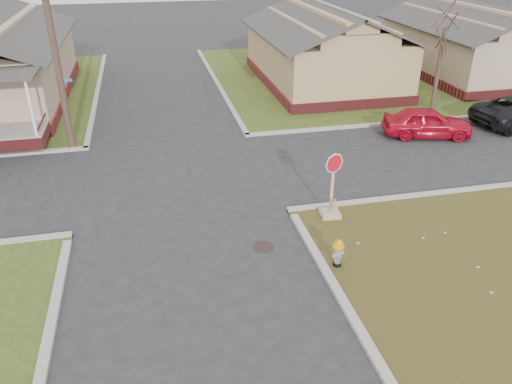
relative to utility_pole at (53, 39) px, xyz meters
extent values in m
plane|color=#27282A|center=(4.20, -8.90, -4.66)|extent=(120.00, 120.00, 0.00)
cube|color=#33491A|center=(26.20, 9.10, -4.64)|extent=(37.00, 19.00, 0.05)
cylinder|color=black|center=(6.40, -9.40, -4.66)|extent=(0.64, 0.64, 0.01)
cube|color=maroon|center=(14.20, 7.60, -4.36)|extent=(7.20, 11.20, 0.60)
cube|color=tan|center=(14.20, 7.60, -2.76)|extent=(7.00, 11.00, 2.60)
cube|color=maroon|center=(24.20, 7.60, -4.36)|extent=(7.20, 11.20, 0.60)
cube|color=tan|center=(24.20, 7.60, -2.76)|extent=(7.00, 11.00, 2.60)
cylinder|color=#3C2822|center=(0.00, 0.00, -0.16)|extent=(0.28, 0.28, 9.00)
cylinder|color=#3C2822|center=(18.20, 1.30, -2.51)|extent=(0.22, 0.22, 4.20)
cylinder|color=black|center=(8.21, -10.83, -4.56)|extent=(0.24, 0.24, 0.11)
cylinder|color=#B0B0B5|center=(8.21, -10.83, -4.26)|extent=(0.20, 0.20, 0.49)
sphere|color=#B0B0B5|center=(8.21, -10.83, -4.01)|extent=(0.20, 0.20, 0.20)
cylinder|color=#FFA90D|center=(8.21, -10.83, -3.97)|extent=(0.32, 0.32, 0.06)
cylinder|color=#FFA90D|center=(8.21, -10.83, -3.89)|extent=(0.24, 0.24, 0.11)
sphere|color=#FFA90D|center=(8.21, -10.83, -3.83)|extent=(0.16, 0.16, 0.16)
cube|color=tan|center=(8.99, -8.14, -4.54)|extent=(0.63, 0.63, 0.15)
cube|color=#AAA19C|center=(8.99, -8.14, -4.44)|extent=(0.51, 0.51, 0.04)
cube|color=tan|center=(8.99, -8.14, -3.45)|extent=(0.09, 0.05, 2.13)
cylinder|color=red|center=(8.99, -8.18, -2.69)|extent=(0.57, 0.25, 0.61)
cylinder|color=white|center=(8.99, -8.17, -2.69)|extent=(0.64, 0.28, 0.69)
imported|color=red|center=(15.89, -2.12, -3.98)|extent=(4.26, 2.61, 1.36)
camera|label=1|loc=(3.42, -21.63, 3.82)|focal=35.00mm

